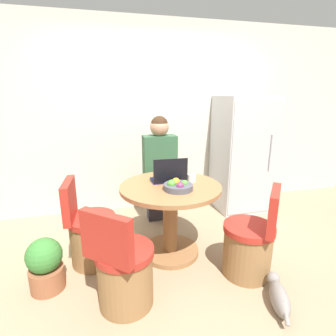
{
  "coord_description": "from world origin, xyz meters",
  "views": [
    {
      "loc": [
        -0.57,
        -2.12,
        1.63
      ],
      "look_at": [
        0.04,
        0.35,
        0.91
      ],
      "focal_mm": 28.0,
      "sensor_mm": 36.0,
      "label": 1
    }
  ],
  "objects_px": {
    "refrigerator": "(242,154)",
    "chair_near_left_corner": "(124,272)",
    "chair_left_side": "(91,235)",
    "fruit_bowl": "(178,186)",
    "chair_near_right_corner": "(250,246)",
    "dining_table": "(170,210)",
    "cat": "(279,296)",
    "potted_plant": "(45,264)",
    "person_seated": "(159,165)",
    "laptop": "(169,176)"
  },
  "relations": [
    {
      "from": "chair_left_side",
      "to": "chair_near_left_corner",
      "type": "bearing_deg",
      "value": -154.21
    },
    {
      "from": "chair_left_side",
      "to": "potted_plant",
      "type": "distance_m",
      "value": 0.48
    },
    {
      "from": "refrigerator",
      "to": "chair_near_left_corner",
      "type": "height_order",
      "value": "refrigerator"
    },
    {
      "from": "dining_table",
      "to": "cat",
      "type": "relative_size",
      "value": 2.16
    },
    {
      "from": "fruit_bowl",
      "to": "laptop",
      "type": "bearing_deg",
      "value": 95.03
    },
    {
      "from": "chair_left_side",
      "to": "laptop",
      "type": "relative_size",
      "value": 2.46
    },
    {
      "from": "chair_near_right_corner",
      "to": "potted_plant",
      "type": "bearing_deg",
      "value": -59.02
    },
    {
      "from": "cat",
      "to": "laptop",
      "type": "bearing_deg",
      "value": 53.03
    },
    {
      "from": "cat",
      "to": "potted_plant",
      "type": "xyz_separation_m",
      "value": [
        -1.81,
        0.66,
        0.14
      ]
    },
    {
      "from": "chair_left_side",
      "to": "laptop",
      "type": "xyz_separation_m",
      "value": [
        0.81,
        0.07,
        0.53
      ]
    },
    {
      "from": "chair_near_left_corner",
      "to": "fruit_bowl",
      "type": "xyz_separation_m",
      "value": [
        0.57,
        0.46,
        0.51
      ]
    },
    {
      "from": "dining_table",
      "to": "cat",
      "type": "height_order",
      "value": "dining_table"
    },
    {
      "from": "refrigerator",
      "to": "chair_left_side",
      "type": "bearing_deg",
      "value": -157.26
    },
    {
      "from": "refrigerator",
      "to": "chair_near_left_corner",
      "type": "distance_m",
      "value": 2.43
    },
    {
      "from": "refrigerator",
      "to": "potted_plant",
      "type": "bearing_deg",
      "value": -154.42
    },
    {
      "from": "chair_near_left_corner",
      "to": "potted_plant",
      "type": "bearing_deg",
      "value": 13.29
    },
    {
      "from": "chair_left_side",
      "to": "refrigerator",
      "type": "bearing_deg",
      "value": -64.12
    },
    {
      "from": "chair_near_right_corner",
      "to": "fruit_bowl",
      "type": "relative_size",
      "value": 3.11
    },
    {
      "from": "fruit_bowl",
      "to": "potted_plant",
      "type": "distance_m",
      "value": 1.33
    },
    {
      "from": "refrigerator",
      "to": "chair_left_side",
      "type": "height_order",
      "value": "refrigerator"
    },
    {
      "from": "chair_near_left_corner",
      "to": "potted_plant",
      "type": "height_order",
      "value": "chair_near_left_corner"
    },
    {
      "from": "dining_table",
      "to": "fruit_bowl",
      "type": "relative_size",
      "value": 3.61
    },
    {
      "from": "chair_left_side",
      "to": "cat",
      "type": "xyz_separation_m",
      "value": [
        1.44,
        -0.96,
        -0.2
      ]
    },
    {
      "from": "dining_table",
      "to": "chair_left_side",
      "type": "bearing_deg",
      "value": 176.86
    },
    {
      "from": "chair_left_side",
      "to": "laptop",
      "type": "height_order",
      "value": "laptop"
    },
    {
      "from": "chair_near_right_corner",
      "to": "dining_table",
      "type": "bearing_deg",
      "value": -90.0
    },
    {
      "from": "refrigerator",
      "to": "laptop",
      "type": "height_order",
      "value": "refrigerator"
    },
    {
      "from": "dining_table",
      "to": "chair_left_side",
      "type": "relative_size",
      "value": 1.16
    },
    {
      "from": "chair_near_right_corner",
      "to": "cat",
      "type": "height_order",
      "value": "chair_near_right_corner"
    },
    {
      "from": "dining_table",
      "to": "cat",
      "type": "xyz_separation_m",
      "value": [
        0.65,
        -0.92,
        -0.4
      ]
    },
    {
      "from": "dining_table",
      "to": "laptop",
      "type": "height_order",
      "value": "laptop"
    },
    {
      "from": "laptop",
      "to": "potted_plant",
      "type": "bearing_deg",
      "value": 17.25
    },
    {
      "from": "chair_near_left_corner",
      "to": "fruit_bowl",
      "type": "bearing_deg",
      "value": -99.36
    },
    {
      "from": "fruit_bowl",
      "to": "chair_near_left_corner",
      "type": "bearing_deg",
      "value": -140.93
    },
    {
      "from": "person_seated",
      "to": "laptop",
      "type": "bearing_deg",
      "value": 87.57
    },
    {
      "from": "chair_near_left_corner",
      "to": "potted_plant",
      "type": "relative_size",
      "value": 1.82
    },
    {
      "from": "potted_plant",
      "to": "laptop",
      "type": "bearing_deg",
      "value": 17.25
    },
    {
      "from": "chair_left_side",
      "to": "person_seated",
      "type": "height_order",
      "value": "person_seated"
    },
    {
      "from": "chair_left_side",
      "to": "potted_plant",
      "type": "xyz_separation_m",
      "value": [
        -0.37,
        -0.3,
        -0.06
      ]
    },
    {
      "from": "laptop",
      "to": "cat",
      "type": "bearing_deg",
      "value": 121.51
    },
    {
      "from": "chair_near_right_corner",
      "to": "person_seated",
      "type": "distance_m",
      "value": 1.44
    },
    {
      "from": "refrigerator",
      "to": "person_seated",
      "type": "bearing_deg",
      "value": -171.08
    },
    {
      "from": "person_seated",
      "to": "fruit_bowl",
      "type": "relative_size",
      "value": 4.99
    },
    {
      "from": "chair_near_right_corner",
      "to": "chair_left_side",
      "type": "bearing_deg",
      "value": -72.2
    },
    {
      "from": "potted_plant",
      "to": "chair_near_right_corner",
      "type": "bearing_deg",
      "value": -7.75
    },
    {
      "from": "chair_near_right_corner",
      "to": "laptop",
      "type": "bearing_deg",
      "value": -96.28
    },
    {
      "from": "dining_table",
      "to": "chair_near_right_corner",
      "type": "bearing_deg",
      "value": -38.74
    },
    {
      "from": "dining_table",
      "to": "person_seated",
      "type": "height_order",
      "value": "person_seated"
    },
    {
      "from": "refrigerator",
      "to": "chair_near_left_corner",
      "type": "xyz_separation_m",
      "value": [
        -1.83,
        -1.52,
        -0.51
      ]
    },
    {
      "from": "chair_left_side",
      "to": "fruit_bowl",
      "type": "bearing_deg",
      "value": -99.18
    }
  ]
}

